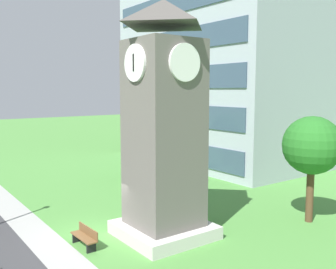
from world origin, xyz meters
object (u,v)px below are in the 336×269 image
Objects in this scene: park_bench at (85,237)px; tree_by_building at (312,146)px; tree_streetside at (141,137)px; clock_tower at (164,134)px.

park_bench is 12.19m from tree_by_building.
tree_streetside is 0.85× the size of tree_by_building.
clock_tower reaches higher than park_bench.
tree_by_building is at bearing 8.08° from tree_streetside.
clock_tower is 2.29× the size of tree_streetside.
tree_streetside reaches higher than park_bench.
park_bench is at bearing -106.30° from clock_tower.
tree_by_building is at bearing 70.19° from park_bench.
park_bench is (-1.04, -3.57, -4.47)m from clock_tower.
tree_streetside is at bearing 136.96° from park_bench.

